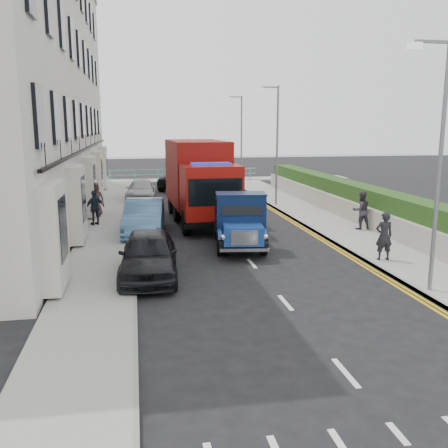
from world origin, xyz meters
The scene contains 22 objects.
ground centered at (0.00, 0.00, 0.00)m, with size 120.00×120.00×0.00m, color black.
pavement_west centered at (-5.20, 9.00, 0.06)m, with size 2.40×38.00×0.12m, color gray.
pavement_east centered at (5.30, 9.00, 0.06)m, with size 2.60×38.00×0.12m, color gray.
promenade centered at (0.00, 29.00, 0.06)m, with size 30.00×2.50×0.12m, color gray.
sea_plane centered at (0.00, 60.00, 0.00)m, with size 120.00×120.00×0.00m, color #4D5E69.
terrace_west centered at (-9.47, 13.00, 7.17)m, with size 6.31×30.20×14.25m.
garden_east centered at (7.21, 9.00, 0.90)m, with size 1.45×28.00×1.75m.
seafront_railing centered at (0.00, 28.20, 0.58)m, with size 13.00×0.08×1.11m.
lamp_near centered at (4.18, -2.00, 4.00)m, with size 1.23×0.18×7.00m.
lamp_mid centered at (4.18, 14.00, 4.00)m, with size 1.23×0.18×7.00m.
lamp_far centered at (4.18, 24.00, 4.00)m, with size 1.23×0.18×7.00m.
bedford_lorry centered at (-0.01, 3.96, 1.02)m, with size 2.40×4.88×2.22m.
red_lorry centered at (-0.79, 10.14, 2.14)m, with size 2.88×7.75×4.01m.
parked_car_front centered at (-3.60, 1.00, 0.75)m, with size 1.77×4.41×1.50m, color black.
parked_car_mid centered at (-3.60, 7.55, 0.77)m, with size 1.64×4.69×1.55m, color #4E7AA9.
parked_car_rear centered at (-3.60, 18.00, 0.65)m, with size 1.82×4.47×1.30m, color #9A9A9F.
seafront_car_left centered at (-0.50, 23.44, 0.71)m, with size 2.36×5.12×1.42m, color black.
seafront_car_right centered at (2.55, 26.91, 0.76)m, with size 1.79×4.44×1.51m, color #AEACB1.
pedestrian_east_near centered at (4.55, 1.29, 0.97)m, with size 0.62×0.41×1.71m, color black.
pedestrian_east_far centered at (6.10, 6.38, 0.98)m, with size 0.84×0.65×1.73m, color #362F3A.
pedestrian_west_near centered at (-5.86, 9.54, 0.94)m, with size 0.96×0.40×1.64m, color #1A202F.
pedestrian_west_far centered at (-6.00, 11.87, 1.01)m, with size 0.87×0.56×1.78m, color #453531.
Camera 1 is at (-3.93, -14.45, 4.76)m, focal length 40.00 mm.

